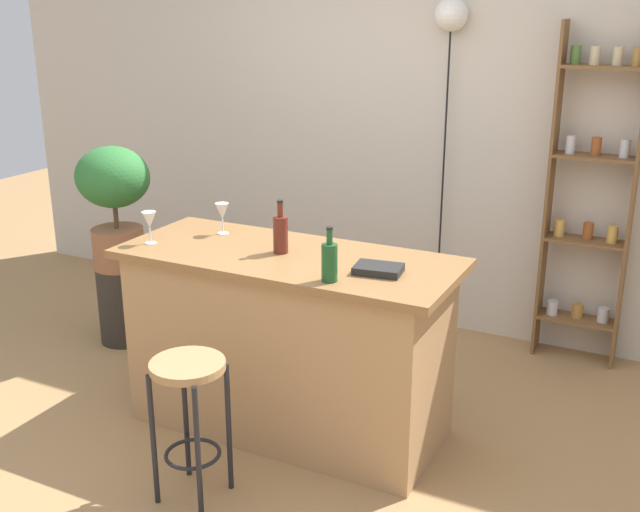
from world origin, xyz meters
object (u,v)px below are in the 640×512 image
object	(u,v)px
potted_plant	(114,196)
pendant_globe_light	(451,21)
plant_stool	(123,304)
wine_glass_left	(149,221)
bottle_wine_red	(281,233)
cookbook	(378,269)
bottle_soda_blue	(329,261)
spice_shelf	(590,198)
wine_glass_center	(222,212)
bar_stool	(189,398)

from	to	relation	value
potted_plant	pendant_globe_light	world-z (taller)	pendant_globe_light
plant_stool	wine_glass_left	bearing A→B (deg)	-38.47
potted_plant	bottle_wine_red	bearing A→B (deg)	-17.21
bottle_wine_red	cookbook	xyz separation A→B (m)	(0.53, -0.06, -0.08)
plant_stool	bottle_soda_blue	bearing A→B (deg)	-21.02
pendant_globe_light	bottle_soda_blue	bearing A→B (deg)	-87.70
spice_shelf	pendant_globe_light	distance (m)	1.32
wine_glass_center	pendant_globe_light	bearing A→B (deg)	61.88
plant_stool	wine_glass_center	bearing A→B (deg)	-16.65
plant_stool	bottle_soda_blue	distance (m)	2.08
spice_shelf	wine_glass_center	bearing A→B (deg)	-140.79
pendant_globe_light	wine_glass_left	bearing A→B (deg)	-119.83
spice_shelf	wine_glass_center	xyz separation A→B (m)	(-1.64, -1.34, 0.04)
plant_stool	bottle_wine_red	bearing A→B (deg)	-17.21
potted_plant	wine_glass_center	xyz separation A→B (m)	(0.99, -0.29, 0.09)
bottle_wine_red	wine_glass_left	bearing A→B (deg)	-166.09
bar_stool	bottle_soda_blue	distance (m)	0.83
bottle_wine_red	cookbook	world-z (taller)	bottle_wine_red
plant_stool	potted_plant	bearing A→B (deg)	0.00
bottle_wine_red	bottle_soda_blue	bearing A→B (deg)	-33.34
potted_plant	cookbook	distance (m)	2.01
wine_glass_left	pendant_globe_light	bearing A→B (deg)	60.17
bar_stool	cookbook	distance (m)	1.00
bottle_wine_red	wine_glass_center	bearing A→B (deg)	161.51
spice_shelf	wine_glass_left	bearing A→B (deg)	-138.67
wine_glass_left	wine_glass_center	size ratio (longest dim) A/B	1.00
bar_stool	cookbook	xyz separation A→B (m)	(0.58, 0.66, 0.47)
wine_glass_left	pendant_globe_light	size ratio (longest dim) A/B	0.08
pendant_globe_light	plant_stool	bearing A→B (deg)	-147.71
potted_plant	bottle_soda_blue	world-z (taller)	potted_plant
bottle_soda_blue	cookbook	xyz separation A→B (m)	(0.15, 0.19, -0.07)
potted_plant	cookbook	size ratio (longest dim) A/B	3.63
spice_shelf	plant_stool	distance (m)	2.93
spice_shelf	potted_plant	bearing A→B (deg)	-158.33
plant_stool	potted_plant	distance (m)	0.71
spice_shelf	pendant_globe_light	size ratio (longest dim) A/B	0.94
bar_stool	wine_glass_center	size ratio (longest dim) A/B	3.97
spice_shelf	bottle_soda_blue	world-z (taller)	spice_shelf
wine_glass_left	cookbook	size ratio (longest dim) A/B	0.78
bar_stool	potted_plant	xyz separation A→B (m)	(-1.37, 1.16, 0.48)
wine_glass_left	wine_glass_center	world-z (taller)	same
bottle_soda_blue	bar_stool	bearing A→B (deg)	-132.70
bar_stool	spice_shelf	world-z (taller)	spice_shelf
cookbook	pendant_globe_light	xyz separation A→B (m)	(-0.22, 1.59, 1.03)
bottle_soda_blue	cookbook	distance (m)	0.26
spice_shelf	potted_plant	distance (m)	2.83
plant_stool	bottle_wine_red	size ratio (longest dim) A/B	1.91
potted_plant	wine_glass_center	world-z (taller)	potted_plant
bar_stool	wine_glass_left	xyz separation A→B (m)	(-0.61, 0.56, 0.56)
wine_glass_center	cookbook	bearing A→B (deg)	-11.89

